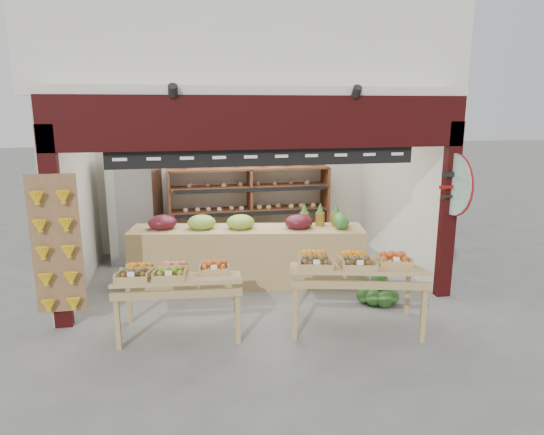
{
  "coord_description": "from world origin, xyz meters",
  "views": [
    {
      "loc": [
        -1.2,
        -7.45,
        2.86
      ],
      "look_at": [
        0.24,
        -0.2,
        1.16
      ],
      "focal_mm": 32.0,
      "sensor_mm": 36.0,
      "label": 1
    }
  ],
  "objects_px": {
    "refrigerator": "(136,209)",
    "display_table_left": "(171,276)",
    "cardboard_stack": "(174,268)",
    "mid_counter": "(246,254)",
    "display_table_right": "(350,265)",
    "back_shelving": "(250,190)",
    "watermelon_pile": "(377,292)"
  },
  "relations": [
    {
      "from": "cardboard_stack",
      "to": "mid_counter",
      "type": "distance_m",
      "value": 1.22
    },
    {
      "from": "refrigerator",
      "to": "display_table_right",
      "type": "height_order",
      "value": "refrigerator"
    },
    {
      "from": "back_shelving",
      "to": "display_table_right",
      "type": "bearing_deg",
      "value": -78.39
    },
    {
      "from": "refrigerator",
      "to": "display_table_left",
      "type": "height_order",
      "value": "refrigerator"
    },
    {
      "from": "display_table_left",
      "to": "mid_counter",
      "type": "bearing_deg",
      "value": 52.89
    },
    {
      "from": "back_shelving",
      "to": "mid_counter",
      "type": "xyz_separation_m",
      "value": [
        -0.35,
        -1.88,
        -0.72
      ]
    },
    {
      "from": "back_shelving",
      "to": "cardboard_stack",
      "type": "distance_m",
      "value": 2.47
    },
    {
      "from": "display_table_right",
      "to": "watermelon_pile",
      "type": "bearing_deg",
      "value": 42.87
    },
    {
      "from": "refrigerator",
      "to": "display_table_left",
      "type": "relative_size",
      "value": 1.24
    },
    {
      "from": "cardboard_stack",
      "to": "refrigerator",
      "type": "bearing_deg",
      "value": 115.18
    },
    {
      "from": "back_shelving",
      "to": "display_table_right",
      "type": "height_order",
      "value": "back_shelving"
    },
    {
      "from": "back_shelving",
      "to": "display_table_left",
      "type": "xyz_separation_m",
      "value": [
        -1.54,
        -3.45,
        -0.46
      ]
    },
    {
      "from": "display_table_left",
      "to": "back_shelving",
      "type": "bearing_deg",
      "value": 65.98
    },
    {
      "from": "watermelon_pile",
      "to": "display_table_left",
      "type": "bearing_deg",
      "value": -172.56
    },
    {
      "from": "display_table_right",
      "to": "back_shelving",
      "type": "bearing_deg",
      "value": 101.61
    },
    {
      "from": "back_shelving",
      "to": "watermelon_pile",
      "type": "height_order",
      "value": "back_shelving"
    },
    {
      "from": "mid_counter",
      "to": "display_table_right",
      "type": "relative_size",
      "value": 2.04
    },
    {
      "from": "refrigerator",
      "to": "cardboard_stack",
      "type": "xyz_separation_m",
      "value": [
        0.64,
        -1.36,
        -0.74
      ]
    },
    {
      "from": "mid_counter",
      "to": "watermelon_pile",
      "type": "bearing_deg",
      "value": -33.33
    },
    {
      "from": "refrigerator",
      "to": "watermelon_pile",
      "type": "distance_m",
      "value": 4.61
    },
    {
      "from": "watermelon_pile",
      "to": "mid_counter",
      "type": "bearing_deg",
      "value": 146.67
    },
    {
      "from": "back_shelving",
      "to": "refrigerator",
      "type": "bearing_deg",
      "value": -171.65
    },
    {
      "from": "refrigerator",
      "to": "mid_counter",
      "type": "relative_size",
      "value": 0.53
    },
    {
      "from": "cardboard_stack",
      "to": "mid_counter",
      "type": "height_order",
      "value": "mid_counter"
    },
    {
      "from": "mid_counter",
      "to": "back_shelving",
      "type": "bearing_deg",
      "value": 79.44
    },
    {
      "from": "refrigerator",
      "to": "cardboard_stack",
      "type": "bearing_deg",
      "value": -49.88
    },
    {
      "from": "display_table_left",
      "to": "display_table_right",
      "type": "xyz_separation_m",
      "value": [
        2.3,
        -0.25,
        0.07
      ]
    },
    {
      "from": "back_shelving",
      "to": "mid_counter",
      "type": "height_order",
      "value": "back_shelving"
    },
    {
      "from": "display_table_right",
      "to": "watermelon_pile",
      "type": "xyz_separation_m",
      "value": [
        0.68,
        0.64,
        -0.68
      ]
    },
    {
      "from": "back_shelving",
      "to": "display_table_left",
      "type": "relative_size",
      "value": 1.96
    },
    {
      "from": "display_table_left",
      "to": "watermelon_pile",
      "type": "bearing_deg",
      "value": 7.44
    },
    {
      "from": "display_table_left",
      "to": "cardboard_stack",
      "type": "bearing_deg",
      "value": 89.71
    }
  ]
}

